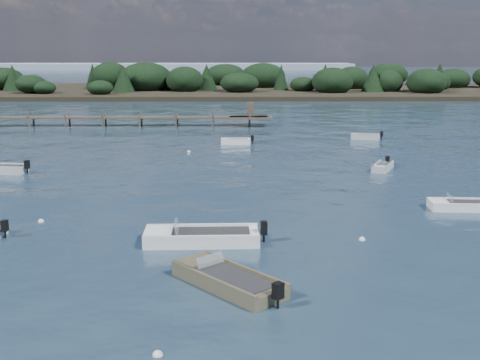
{
  "coord_description": "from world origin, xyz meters",
  "views": [
    {
      "loc": [
        2.17,
        -22.37,
        9.07
      ],
      "look_at": [
        2.47,
        14.0,
        1.0
      ],
      "focal_mm": 45.0,
      "sensor_mm": 36.0,
      "label": 1
    }
  ],
  "objects_px": {
    "dinghy_mid_white_b": "(465,207)",
    "jetty": "(31,118)",
    "tender_far_grey": "(2,170)",
    "dinghy_near_olive": "(228,282)",
    "tender_far_grey_b": "(365,138)",
    "dinghy_mid_white_a": "(201,239)",
    "dinghy_extra_a": "(383,168)",
    "tender_far_white": "(236,142)"
  },
  "relations": [
    {
      "from": "tender_far_grey_b",
      "to": "dinghy_mid_white_b",
      "type": "bearing_deg",
      "value": -89.91
    },
    {
      "from": "dinghy_mid_white_b",
      "to": "dinghy_mid_white_a",
      "type": "bearing_deg",
      "value": -158.25
    },
    {
      "from": "tender_far_grey",
      "to": "dinghy_near_olive",
      "type": "relative_size",
      "value": 0.81
    },
    {
      "from": "jetty",
      "to": "tender_far_white",
      "type": "bearing_deg",
      "value": -29.56
    },
    {
      "from": "tender_far_grey_b",
      "to": "jetty",
      "type": "bearing_deg",
      "value": 163.95
    },
    {
      "from": "dinghy_extra_a",
      "to": "tender_far_grey",
      "type": "bearing_deg",
      "value": -178.33
    },
    {
      "from": "tender_far_white",
      "to": "tender_far_grey_b",
      "type": "relative_size",
      "value": 0.97
    },
    {
      "from": "tender_far_grey_b",
      "to": "tender_far_white",
      "type": "bearing_deg",
      "value": -167.22
    },
    {
      "from": "dinghy_mid_white_a",
      "to": "dinghy_near_olive",
      "type": "bearing_deg",
      "value": -76.17
    },
    {
      "from": "dinghy_mid_white_b",
      "to": "dinghy_mid_white_a",
      "type": "distance_m",
      "value": 15.85
    },
    {
      "from": "dinghy_mid_white_b",
      "to": "dinghy_near_olive",
      "type": "distance_m",
      "value": 17.48
    },
    {
      "from": "dinghy_mid_white_a",
      "to": "jetty",
      "type": "height_order",
      "value": "jetty"
    },
    {
      "from": "tender_far_white",
      "to": "jetty",
      "type": "relative_size",
      "value": 0.05
    },
    {
      "from": "dinghy_near_olive",
      "to": "tender_far_grey_b",
      "type": "height_order",
      "value": "dinghy_near_olive"
    },
    {
      "from": "tender_far_grey",
      "to": "dinghy_mid_white_a",
      "type": "bearing_deg",
      "value": -46.34
    },
    {
      "from": "dinghy_mid_white_b",
      "to": "dinghy_near_olive",
      "type": "relative_size",
      "value": 0.9
    },
    {
      "from": "dinghy_mid_white_a",
      "to": "dinghy_near_olive",
      "type": "xyz_separation_m",
      "value": [
        1.31,
        -5.34,
        -0.01
      ]
    },
    {
      "from": "tender_far_grey",
      "to": "tender_far_grey_b",
      "type": "bearing_deg",
      "value": 28.23
    },
    {
      "from": "jetty",
      "to": "dinghy_mid_white_b",
      "type": "bearing_deg",
      "value": -45.22
    },
    {
      "from": "tender_far_grey",
      "to": "dinghy_mid_white_b",
      "type": "bearing_deg",
      "value": -19.02
    },
    {
      "from": "tender_far_white",
      "to": "dinghy_near_olive",
      "type": "distance_m",
      "value": 34.94
    },
    {
      "from": "dinghy_mid_white_a",
      "to": "tender_far_grey",
      "type": "bearing_deg",
      "value": 133.66
    },
    {
      "from": "dinghy_mid_white_b",
      "to": "jetty",
      "type": "distance_m",
      "value": 52.59
    },
    {
      "from": "tender_far_white",
      "to": "dinghy_mid_white_a",
      "type": "bearing_deg",
      "value": -93.22
    },
    {
      "from": "tender_far_grey_b",
      "to": "tender_far_grey",
      "type": "bearing_deg",
      "value": -151.77
    },
    {
      "from": "dinghy_mid_white_b",
      "to": "jetty",
      "type": "xyz_separation_m",
      "value": [
        -37.04,
        37.32,
        0.84
      ]
    },
    {
      "from": "dinghy_extra_a",
      "to": "jetty",
      "type": "distance_m",
      "value": 43.68
    },
    {
      "from": "dinghy_near_olive",
      "to": "tender_far_grey_b",
      "type": "xyz_separation_m",
      "value": [
        13.37,
        37.89,
        -0.02
      ]
    },
    {
      "from": "tender_far_grey",
      "to": "dinghy_near_olive",
      "type": "bearing_deg",
      "value": -52.06
    },
    {
      "from": "dinghy_extra_a",
      "to": "tender_far_grey_b",
      "type": "bearing_deg",
      "value": 82.78
    },
    {
      "from": "tender_far_grey",
      "to": "dinghy_mid_white_a",
      "type": "xyz_separation_m",
      "value": [
        15.57,
        -16.32,
        0.0
      ]
    },
    {
      "from": "tender_far_white",
      "to": "dinghy_extra_a",
      "type": "xyz_separation_m",
      "value": [
        11.07,
        -12.46,
        -0.01
      ]
    },
    {
      "from": "dinghy_mid_white_b",
      "to": "tender_far_grey",
      "type": "distance_m",
      "value": 32.04
    },
    {
      "from": "dinghy_mid_white_b",
      "to": "tender_far_grey",
      "type": "xyz_separation_m",
      "value": [
        -30.29,
        10.44,
        0.03
      ]
    },
    {
      "from": "dinghy_near_olive",
      "to": "tender_far_grey_b",
      "type": "relative_size",
      "value": 1.51
    },
    {
      "from": "tender_far_grey",
      "to": "tender_far_grey_b",
      "type": "relative_size",
      "value": 1.22
    },
    {
      "from": "tender_far_white",
      "to": "dinghy_extra_a",
      "type": "height_order",
      "value": "tender_far_white"
    },
    {
      "from": "tender_far_grey_b",
      "to": "jetty",
      "type": "height_order",
      "value": "jetty"
    },
    {
      "from": "tender_far_white",
      "to": "dinghy_near_olive",
      "type": "xyz_separation_m",
      "value": [
        -0.35,
        -34.94,
        0.02
      ]
    },
    {
      "from": "dinghy_near_olive",
      "to": "dinghy_extra_a",
      "type": "height_order",
      "value": "dinghy_near_olive"
    },
    {
      "from": "tender_far_grey",
      "to": "dinghy_near_olive",
      "type": "distance_m",
      "value": 27.46
    },
    {
      "from": "tender_far_white",
      "to": "jetty",
      "type": "distance_m",
      "value": 27.58
    }
  ]
}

